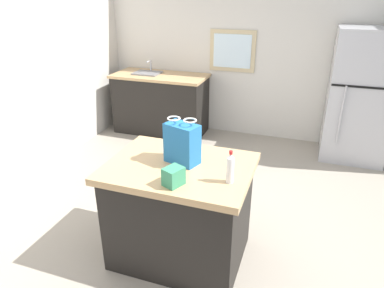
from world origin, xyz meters
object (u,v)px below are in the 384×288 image
small_box (174,176)px  kitchen_island (180,211)px  refrigerator (360,97)px  bottle (230,168)px  shopping_bag (182,143)px

small_box → kitchen_island: bearing=103.7°
refrigerator → bottle: (-1.07, -2.70, 0.14)m
kitchen_island → shopping_bag: size_ratio=3.10×
kitchen_island → bottle: 0.71m
kitchen_island → bottle: size_ratio=4.56×
bottle → small_box: bearing=-156.0°
refrigerator → shopping_bag: 2.93m
refrigerator → small_box: (-1.43, -2.86, 0.09)m
shopping_bag → bottle: bearing=-23.4°
bottle → refrigerator: bearing=68.5°
shopping_bag → refrigerator: bearing=59.4°
shopping_bag → bottle: 0.47m
shopping_bag → bottle: size_ratio=1.47×
small_box → bottle: bearing=24.0°
kitchen_island → small_box: bearing=-76.3°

